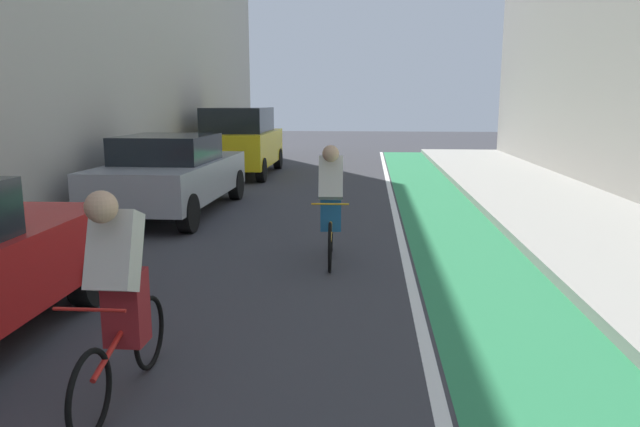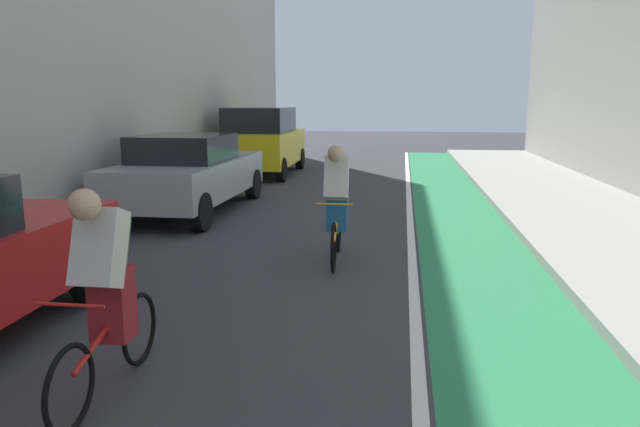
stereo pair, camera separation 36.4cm
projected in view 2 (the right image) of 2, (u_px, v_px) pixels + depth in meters
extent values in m
plane|color=#38383D|center=(266.00, 276.00, 7.42)|extent=(73.10, 73.10, 0.00)
cube|color=#2D8451|center=(471.00, 245.00, 9.00)|extent=(1.60, 33.23, 0.00)
cube|color=white|center=(411.00, 243.00, 9.12)|extent=(0.12, 33.23, 0.00)
cube|color=#A8A59E|center=(638.00, 246.00, 8.66)|extent=(3.18, 33.23, 0.14)
cylinder|color=black|center=(92.00, 272.00, 6.43)|extent=(0.23, 0.66, 0.66)
cube|color=#9EA0A8|center=(189.00, 178.00, 11.64)|extent=(1.87, 4.55, 0.70)
cube|color=black|center=(184.00, 149.00, 11.31)|extent=(1.63, 1.92, 0.55)
cylinder|color=black|center=(182.00, 183.00, 13.49)|extent=(0.23, 0.66, 0.66)
cylinder|color=black|center=(253.00, 184.00, 13.25)|extent=(0.23, 0.66, 0.66)
cylinder|color=black|center=(108.00, 209.00, 10.16)|extent=(0.23, 0.66, 0.66)
cylinder|color=black|center=(200.00, 212.00, 9.92)|extent=(0.23, 0.66, 0.66)
cube|color=yellow|center=(262.00, 147.00, 17.61)|extent=(1.98, 4.32, 0.95)
cube|color=black|center=(260.00, 121.00, 17.25)|extent=(1.72, 2.60, 0.75)
cylinder|color=black|center=(247.00, 158.00, 19.37)|extent=(0.23, 0.66, 0.66)
cylinder|color=black|center=(300.00, 159.00, 19.15)|extent=(0.23, 0.66, 0.66)
cylinder|color=black|center=(218.00, 169.00, 16.25)|extent=(0.23, 0.66, 0.66)
cylinder|color=black|center=(281.00, 170.00, 16.03)|extent=(0.23, 0.66, 0.66)
torus|color=black|center=(70.00, 389.00, 3.88)|extent=(0.04, 0.60, 0.60)
torus|color=black|center=(139.00, 329.00, 4.90)|extent=(0.04, 0.60, 0.60)
cylinder|color=red|center=(107.00, 327.00, 4.35)|extent=(0.04, 0.96, 0.33)
cylinder|color=red|center=(118.00, 308.00, 4.51)|extent=(0.04, 0.12, 0.55)
cylinder|color=red|center=(70.00, 305.00, 3.85)|extent=(0.48, 0.02, 0.02)
cube|color=maroon|center=(112.00, 303.00, 4.42)|extent=(0.28, 0.24, 0.56)
cube|color=beige|center=(99.00, 248.00, 4.21)|extent=(0.32, 0.40, 0.60)
sphere|color=tan|center=(84.00, 205.00, 3.99)|extent=(0.22, 0.22, 0.22)
cube|color=#4C7247|center=(108.00, 241.00, 4.33)|extent=(0.26, 0.27, 0.39)
torus|color=black|center=(334.00, 248.00, 7.53)|extent=(0.07, 0.65, 0.65)
torus|color=black|center=(339.00, 230.00, 8.56)|extent=(0.07, 0.65, 0.65)
cylinder|color=gold|center=(336.00, 222.00, 8.00)|extent=(0.08, 0.96, 0.33)
cylinder|color=gold|center=(337.00, 214.00, 8.17)|extent=(0.04, 0.12, 0.55)
cylinder|color=gold|center=(334.00, 204.00, 7.50)|extent=(0.48, 0.05, 0.02)
cube|color=#1E598C|center=(337.00, 210.00, 8.08)|extent=(0.29, 0.25, 0.56)
cube|color=beige|center=(337.00, 178.00, 7.87)|extent=(0.34, 0.41, 0.60)
sphere|color=tan|center=(336.00, 154.00, 7.65)|extent=(0.22, 0.22, 0.22)
cube|color=maroon|center=(337.00, 175.00, 7.98)|extent=(0.27, 0.29, 0.39)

